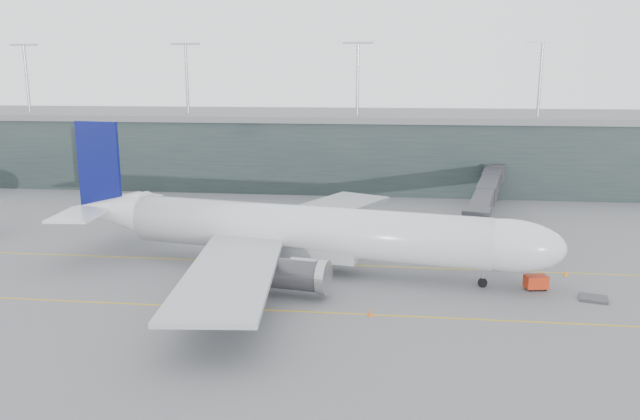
# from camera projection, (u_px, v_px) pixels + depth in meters

# --- Properties ---
(ground) EXTENTS (320.00, 320.00, 0.00)m
(ground) POSITION_uv_depth(u_px,v_px,m) (295.00, 254.00, 82.19)
(ground) COLOR #525357
(ground) RESTS_ON ground
(taxiline_a) EXTENTS (160.00, 0.25, 0.02)m
(taxiline_a) POSITION_uv_depth(u_px,v_px,m) (290.00, 263.00, 78.31)
(taxiline_a) COLOR gold
(taxiline_a) RESTS_ON ground
(taxiline_b) EXTENTS (160.00, 0.25, 0.02)m
(taxiline_b) POSITION_uv_depth(u_px,v_px,m) (264.00, 310.00, 62.79)
(taxiline_b) COLOR gold
(taxiline_b) RESTS_ON ground
(taxiline_lead_main) EXTENTS (0.25, 60.00, 0.02)m
(taxiline_lead_main) POSITION_uv_depth(u_px,v_px,m) (345.00, 221.00, 101.00)
(taxiline_lead_main) COLOR gold
(taxiline_lead_main) RESTS_ON ground
(terminal) EXTENTS (240.00, 36.00, 29.00)m
(terminal) POSITION_uv_depth(u_px,v_px,m) (337.00, 147.00, 136.82)
(terminal) COLOR #1F2A2A
(terminal) RESTS_ON ground
(main_aircraft) EXTENTS (61.57, 57.14, 17.32)m
(main_aircraft) POSITION_uv_depth(u_px,v_px,m) (302.00, 231.00, 74.61)
(main_aircraft) COLOR silver
(main_aircraft) RESTS_ON ground
(jet_bridge) EXTENTS (12.21, 44.77, 6.82)m
(jet_bridge) POSITION_uv_depth(u_px,v_px,m) (480.00, 188.00, 101.03)
(jet_bridge) COLOR #2A2B2F
(jet_bridge) RESTS_ON ground
(gse_cart) EXTENTS (2.64, 1.97, 1.62)m
(gse_cart) POSITION_uv_depth(u_px,v_px,m) (536.00, 282.00, 68.56)
(gse_cart) COLOR #B2270C
(gse_cart) RESTS_ON ground
(baggage_dolly) EXTENTS (3.33, 2.93, 0.28)m
(baggage_dolly) POSITION_uv_depth(u_px,v_px,m) (593.00, 298.00, 65.56)
(baggage_dolly) COLOR #313236
(baggage_dolly) RESTS_ON ground
(uld_a) EXTENTS (2.22, 2.00, 1.66)m
(uld_a) POSITION_uv_depth(u_px,v_px,m) (278.00, 229.00, 91.79)
(uld_a) COLOR #343439
(uld_a) RESTS_ON ground
(uld_b) EXTENTS (2.22, 1.90, 1.80)m
(uld_b) POSITION_uv_depth(u_px,v_px,m) (284.00, 226.00, 93.36)
(uld_b) COLOR #343439
(uld_b) RESTS_ON ground
(uld_c) EXTENTS (2.27, 1.90, 1.91)m
(uld_c) POSITION_uv_depth(u_px,v_px,m) (314.00, 228.00, 92.07)
(uld_c) COLOR #343439
(uld_c) RESTS_ON ground
(cone_nose) EXTENTS (0.48, 0.48, 0.76)m
(cone_nose) POSITION_uv_depth(u_px,v_px,m) (566.00, 273.00, 73.19)
(cone_nose) COLOR orange
(cone_nose) RESTS_ON ground
(cone_wing_stbd) EXTENTS (0.49, 0.49, 0.78)m
(cone_wing_stbd) POSITION_uv_depth(u_px,v_px,m) (371.00, 312.00, 61.09)
(cone_wing_stbd) COLOR #EE5B0D
(cone_wing_stbd) RESTS_ON ground
(cone_wing_port) EXTENTS (0.48, 0.48, 0.76)m
(cone_wing_port) POSITION_uv_depth(u_px,v_px,m) (374.00, 231.00, 92.93)
(cone_wing_port) COLOR orange
(cone_wing_port) RESTS_ON ground
(cone_tail) EXTENTS (0.43, 0.43, 0.68)m
(cone_tail) POSITION_uv_depth(u_px,v_px,m) (192.00, 273.00, 73.37)
(cone_tail) COLOR red
(cone_tail) RESTS_ON ground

